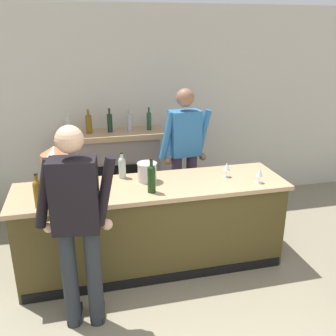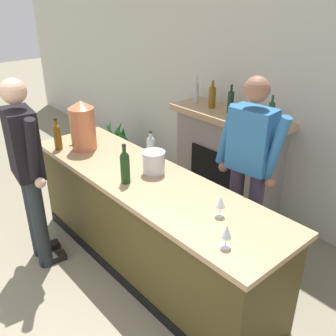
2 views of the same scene
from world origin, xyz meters
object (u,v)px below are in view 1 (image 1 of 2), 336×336
at_px(wine_bottle_port_short, 152,177).
at_px(wine_glass_by_dispenser, 227,167).
at_px(wine_bottle_merlot_tall, 122,166).
at_px(person_customer, 77,223).
at_px(ice_bucket_steel, 147,172).
at_px(wine_bottle_rose_blush, 38,192).
at_px(fireplace_stone, 112,172).
at_px(person_bartender, 184,155).
at_px(wine_glass_front_left, 260,173).
at_px(copper_dispenser, 57,172).

relative_size(wine_bottle_port_short, wine_glass_by_dispenser, 2.14).
height_order(wine_bottle_port_short, wine_bottle_merlot_tall, wine_bottle_port_short).
xyz_separation_m(person_customer, wine_glass_by_dispenser, (1.56, 0.75, 0.07)).
distance_m(ice_bucket_steel, wine_bottle_rose_blush, 1.11).
height_order(fireplace_stone, person_bartender, person_bartender).
relative_size(person_customer, wine_bottle_rose_blush, 5.57).
bearing_deg(person_bartender, wine_glass_by_dispenser, -67.69).
distance_m(wine_bottle_merlot_tall, wine_glass_front_left, 1.42).
distance_m(wine_bottle_port_short, wine_glass_front_left, 1.11).
bearing_deg(ice_bucket_steel, wine_glass_front_left, -16.06).
height_order(fireplace_stone, copper_dispenser, fireplace_stone).
height_order(ice_bucket_steel, wine_bottle_merlot_tall, wine_bottle_merlot_tall).
bearing_deg(wine_bottle_rose_blush, ice_bucket_steel, 20.33).
xyz_separation_m(copper_dispenser, wine_glass_front_left, (1.98, -0.14, -0.14)).
distance_m(ice_bucket_steel, wine_bottle_merlot_tall, 0.29).
bearing_deg(wine_glass_by_dispenser, copper_dispenser, -176.64).
relative_size(person_customer, copper_dispenser, 3.59).
xyz_separation_m(person_customer, wine_bottle_merlot_tall, (0.48, 0.99, 0.09)).
xyz_separation_m(ice_bucket_steel, wine_glass_by_dispenser, (0.84, -0.08, 0.01)).
bearing_deg(wine_bottle_port_short, wine_glass_by_dispenser, 13.87).
bearing_deg(fireplace_stone, wine_glass_front_left, -49.91).
distance_m(person_bartender, copper_dispenser, 1.65).
bearing_deg(wine_bottle_merlot_tall, copper_dispenser, -152.07).
xyz_separation_m(wine_glass_front_left, wine_glass_by_dispenser, (-0.26, 0.24, 0.00)).
bearing_deg(ice_bucket_steel, person_customer, -130.89).
xyz_separation_m(copper_dispenser, ice_bucket_steel, (0.88, 0.18, -0.15)).
relative_size(person_customer, wine_glass_front_left, 10.77).
height_order(person_customer, ice_bucket_steel, person_customer).
distance_m(fireplace_stone, person_customer, 2.21).
distance_m(wine_bottle_port_short, wine_glass_by_dispenser, 0.88).
relative_size(wine_bottle_merlot_tall, wine_glass_front_left, 1.70).
relative_size(copper_dispenser, ice_bucket_steel, 2.40).
relative_size(wine_bottle_merlot_tall, wine_glass_by_dispenser, 1.75).
bearing_deg(wine_bottle_port_short, fireplace_stone, 98.64).
bearing_deg(wine_bottle_rose_blush, wine_glass_by_dispenser, 9.18).
xyz_separation_m(copper_dispenser, wine_bottle_rose_blush, (-0.16, -0.20, -0.11)).
distance_m(fireplace_stone, copper_dispenser, 1.71).
distance_m(wine_bottle_rose_blush, wine_glass_by_dispenser, 1.90).
bearing_deg(ice_bucket_steel, person_bartender, 45.74).
bearing_deg(person_bartender, wine_bottle_port_short, -123.52).
height_order(person_customer, wine_glass_by_dispenser, person_customer).
relative_size(fireplace_stone, person_customer, 0.83).
bearing_deg(person_customer, wine_bottle_rose_blush, 125.52).
xyz_separation_m(copper_dispenser, wine_bottle_merlot_tall, (0.64, 0.34, -0.12)).
height_order(wine_bottle_merlot_tall, wine_glass_front_left, wine_bottle_merlot_tall).
xyz_separation_m(wine_bottle_merlot_tall, wine_glass_by_dispenser, (1.08, -0.24, -0.02)).
distance_m(copper_dispenser, wine_bottle_merlot_tall, 0.73).
bearing_deg(wine_glass_by_dispenser, person_customer, -154.35).
distance_m(person_customer, wine_glass_by_dispenser, 1.73).
height_order(fireplace_stone, wine_glass_by_dispenser, fireplace_stone).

